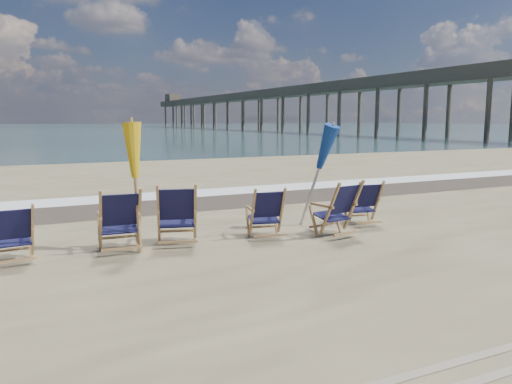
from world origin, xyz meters
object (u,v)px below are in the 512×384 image
Objects in this scene: beach_chair_0 at (33,232)px; beach_chair_3 at (282,213)px; beach_chair_2 at (195,214)px; umbrella_yellow at (135,157)px; umbrella_blue at (315,147)px; beach_chair_5 at (378,202)px; beach_chair_4 at (354,207)px; fishing_pier at (275,105)px; beach_chair_1 at (139,219)px.

beach_chair_0 is 0.97× the size of beach_chair_3.
beach_chair_3 is at bearing -170.32° from beach_chair_2.
umbrella_blue reaches higher than umbrella_yellow.
beach_chair_4 is at bearing 34.85° from beach_chair_5.
beach_chair_4 is 80.58m from fishing_pier.
beach_chair_4 is at bearing -116.67° from fishing_pier.
beach_chair_2 is at bearing 6.44° from beach_chair_5.
beach_chair_3 is 1.56m from umbrella_blue.
beach_chair_1 is 3.75m from beach_chair_4.
beach_chair_1 is 0.01× the size of fishing_pier.
fishing_pier is (36.12, 71.92, 4.13)m from beach_chair_4.
beach_chair_2 reaches higher than beach_chair_3.
beach_chair_2 is 2.84m from beach_chair_4.
umbrella_yellow reaches higher than beach_chair_3.
fishing_pier is at bearing -115.00° from beach_chair_1.
beach_chair_0 is at bearing -17.03° from beach_chair_4.
umbrella_blue is at bearing -83.20° from beach_chair_4.
beach_chair_4 is 0.50× the size of umbrella_blue.
umbrella_blue is 0.01× the size of fishing_pier.
beach_chair_1 is at bearing 40.36° from umbrella_yellow.
beach_chair_1 is at bearing 6.00° from beach_chair_5.
beach_chair_3 is 1.32m from beach_chair_4.
beach_chair_5 is (4.68, -0.03, -0.07)m from beach_chair_1.
umbrella_yellow is 0.97× the size of umbrella_blue.
umbrella_blue reaches higher than beach_chair_0.
umbrella_blue reaches higher than beach_chair_5.
beach_chair_1 is at bearing -119.16° from fishing_pier.
umbrella_yellow is (1.50, -0.10, 1.05)m from beach_chair_0.
umbrella_yellow is at bearing -119.18° from fishing_pier.
beach_chair_3 is at bearing -152.40° from umbrella_blue.
beach_chair_0 is 82.53m from fishing_pier.
beach_chair_0 is at bearing 176.28° from umbrella_yellow.
beach_chair_4 is (5.25, -0.62, 0.07)m from beach_chair_0.
beach_chair_1 reaches higher than beach_chair_3.
beach_chair_5 is at bearing -161.77° from beach_chair_4.
fishing_pier is at bearing -102.99° from beach_chair_2.
beach_chair_3 is at bearing 10.57° from beach_chair_5.
fishing_pier reaches higher than umbrella_blue.
fishing_pier reaches higher than beach_chair_0.
umbrella_yellow is at bearing 15.50° from beach_chair_2.
fishing_pier is at bearing -125.79° from beach_chair_0.
umbrella_yellow is (-0.95, 0.00, 0.97)m from beach_chair_2.
beach_chair_5 is 0.44× the size of umbrella_blue.
beach_chair_0 is at bearing 1.76° from beach_chair_1.
beach_chair_2 is 2.75m from umbrella_blue.
beach_chair_3 is (2.44, -0.19, -0.06)m from beach_chair_1.
umbrella_blue is (4.97, 0.26, 1.10)m from beach_chair_0.
beach_chair_0 is 0.84× the size of beach_chair_2.
umbrella_blue reaches higher than beach_chair_4.
beach_chair_0 is at bearing -176.98° from umbrella_blue.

